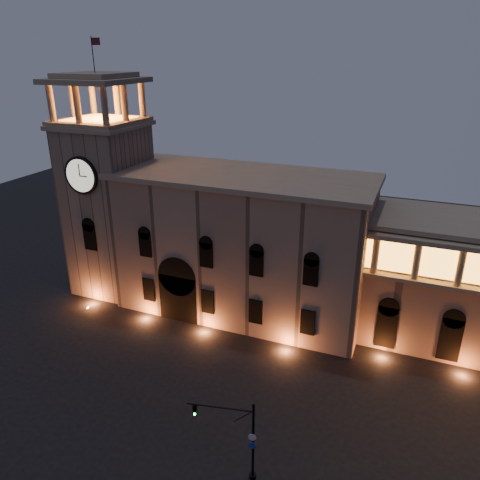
# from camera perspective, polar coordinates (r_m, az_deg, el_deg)

# --- Properties ---
(ground) EXTENTS (160.00, 160.00, 0.00)m
(ground) POSITION_cam_1_polar(r_m,az_deg,el_deg) (44.70, -8.32, -21.86)
(ground) COLOR black
(ground) RESTS_ON ground
(government_building) EXTENTS (30.80, 12.80, 17.60)m
(government_building) POSITION_cam_1_polar(r_m,az_deg,el_deg) (57.30, 0.22, -0.54)
(government_building) COLOR #8E735D
(government_building) RESTS_ON ground
(clock_tower) EXTENTS (9.80, 9.80, 32.40)m
(clock_tower) POSITION_cam_1_polar(r_m,az_deg,el_deg) (63.99, -15.69, 4.63)
(clock_tower) COLOR #8E735D
(clock_tower) RESTS_ON ground
(traffic_light) EXTENTS (5.20, 1.40, 7.26)m
(traffic_light) POSITION_cam_1_polar(r_m,az_deg,el_deg) (38.17, 0.17, -23.05)
(traffic_light) COLOR black
(traffic_light) RESTS_ON ground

